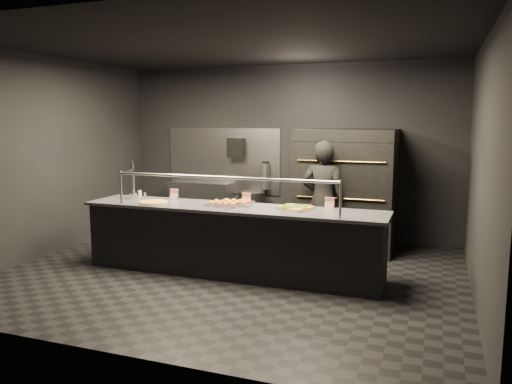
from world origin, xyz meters
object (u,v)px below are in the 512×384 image
Objects in this scene: pizza_oven at (347,189)px; worker at (323,201)px; round_pizza at (154,202)px; beer_tap at (133,187)px; fire_extinguisher at (265,176)px; square_pizza at (295,208)px; trash_bin at (252,213)px; prep_shelf at (201,206)px; service_counter at (231,240)px; towel_dispenser at (236,148)px; slider_tray_a at (225,204)px; slider_tray_b at (235,203)px.

pizza_oven reaches higher than worker.
beer_tap is at bearing 151.05° from round_pizza.
fire_extinguisher is 1.05× the size of square_pizza.
beer_tap is 2.44m from trash_bin.
square_pizza is (2.45, -2.22, 0.49)m from prep_shelf.
worker is (0.98, 1.14, 0.42)m from service_counter.
square_pizza is at bearing -52.63° from towel_dispenser.
slider_tray_a is at bearing 173.88° from service_counter.
slider_tray_a reaches higher than trash_bin.
fire_extinguisher is at bearing 98.30° from service_counter.
worker reaches higher than trash_bin.
beer_tap is at bearing -179.94° from slider_tray_b.
pizza_oven reaches higher than fire_extinguisher.
slider_tray_b reaches higher than square_pizza.
service_counter reaches higher than slider_tray_b.
pizza_oven reaches higher than prep_shelf.
worker is (1.08, 1.13, -0.07)m from slider_tray_a.
prep_shelf is at bearing -174.29° from towel_dispenser.
prep_shelf is 2.57m from round_pizza.
fire_extinguisher is at bearing 98.78° from slider_tray_b.
pizza_oven is 2.23m from towel_dispenser.
slider_tray_a is (1.50, -2.31, 0.50)m from prep_shelf.
slider_tray_a is 0.95m from square_pizza.
worker is at bearing -43.47° from fire_extinguisher.
towel_dispenser reaches higher than slider_tray_b.
pizza_oven reaches higher than beer_tap.
trash_bin is at bearing 101.25° from slider_tray_a.
worker is (1.88, -1.25, -0.67)m from towel_dispenser.
round_pizza is 2.44m from worker.
beer_tap is at bearing -107.24° from towel_dispenser.
towel_dispenser is at bearing 110.63° from service_counter.
prep_shelf is at bearing 123.00° from slider_tray_a.
fire_extinguisher is at bearing 117.54° from square_pizza.
slider_tray_b reaches higher than round_pizza.
pizza_oven is 3.59× the size of slider_tray_a.
towel_dispenser is 2.58m from slider_tray_a.
trash_bin is (0.55, 2.37, -0.54)m from round_pizza.
service_counter is 2.30m from pizza_oven.
service_counter reaches higher than trash_bin.
beer_tap reaches higher than service_counter.
slider_tray_a is 1.10× the size of square_pizza.
slider_tray_b is at bearing -75.48° from trash_bin.
pizza_oven is 2.43× the size of trash_bin.
prep_shelf is 1.39m from fire_extinguisher.
square_pizza is at bearing -101.00° from pizza_oven.
service_counter reaches higher than square_pizza.
beer_tap is 1.61m from slider_tray_b.
pizza_oven is at bearing 41.89° from round_pizza.
service_counter reaches higher than slider_tray_a.
service_counter is 8.12× the size of fire_extinguisher.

